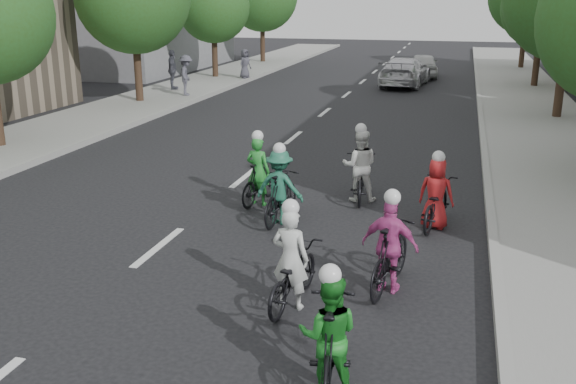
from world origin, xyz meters
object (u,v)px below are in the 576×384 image
at_px(cyclist_5, 360,173).
at_px(spectator_2, 245,64).
at_px(cyclist_1, 280,192).
at_px(cyclist_6, 390,252).
at_px(cyclist_0, 436,200).
at_px(cyclist_2, 259,178).
at_px(spectator_0, 186,75).
at_px(follow_car_lead, 405,72).
at_px(follow_car_trail, 423,65).
at_px(cyclist_4, 292,271).
at_px(cyclist_3, 330,341).
at_px(spectator_1, 172,70).

relative_size(cyclist_5, spectator_2, 1.24).
distance_m(cyclist_1, spectator_2, 23.16).
bearing_deg(cyclist_6, cyclist_0, -89.00).
height_order(cyclist_2, spectator_0, spectator_0).
bearing_deg(cyclist_5, follow_car_lead, -95.50).
bearing_deg(follow_car_trail, follow_car_lead, 75.34).
xyz_separation_m(cyclist_4, follow_car_lead, (-0.64, 25.37, 0.18)).
distance_m(cyclist_0, cyclist_3, 6.16).
bearing_deg(cyclist_5, follow_car_trail, -97.45).
relative_size(cyclist_4, follow_car_lead, 0.36).
bearing_deg(cyclist_0, cyclist_2, 2.87).
relative_size(follow_car_lead, follow_car_trail, 1.27).
bearing_deg(cyclist_0, cyclist_1, 20.80).
bearing_deg(follow_car_lead, spectator_1, 31.29).
bearing_deg(cyclist_3, spectator_2, -77.00).
xyz_separation_m(follow_car_lead, spectator_1, (-10.63, -5.21, 0.35)).
bearing_deg(spectator_0, cyclist_1, -168.14).
bearing_deg(cyclist_0, spectator_2, -51.45).
bearing_deg(cyclist_2, cyclist_3, 125.60).
distance_m(follow_car_trail, spectator_2, 10.27).
height_order(follow_car_lead, spectator_0, spectator_0).
bearing_deg(spectator_0, spectator_2, -22.74).
distance_m(cyclist_3, cyclist_6, 2.92).
height_order(cyclist_2, spectator_1, spectator_1).
xyz_separation_m(cyclist_5, cyclist_6, (1.20, -4.57, 0.00)).
relative_size(cyclist_0, spectator_1, 1.00).
bearing_deg(follow_car_lead, cyclist_4, 96.62).
relative_size(cyclist_1, cyclist_4, 0.98).
xyz_separation_m(cyclist_0, cyclist_3, (-0.94, -6.08, 0.07)).
bearing_deg(cyclist_5, spectator_1, -59.90).
height_order(cyclist_0, cyclist_5, cyclist_5).
bearing_deg(spectator_1, spectator_0, -158.59).
xyz_separation_m(cyclist_6, spectator_2, (-10.67, 24.31, 0.29)).
xyz_separation_m(cyclist_3, cyclist_5, (-0.82, 7.47, -0.00)).
height_order(cyclist_5, spectator_1, spectator_1).
height_order(cyclist_2, follow_car_lead, cyclist_2).
relative_size(cyclist_2, follow_car_lead, 0.33).
height_order(cyclist_4, follow_car_lead, cyclist_4).
bearing_deg(cyclist_5, cyclist_1, 47.59).
height_order(cyclist_1, cyclist_3, cyclist_1).
bearing_deg(cyclist_1, cyclist_5, -118.94).
xyz_separation_m(cyclist_2, spectator_2, (-7.33, 20.60, 0.34)).
relative_size(cyclist_2, follow_car_trail, 0.42).
distance_m(cyclist_2, cyclist_3, 7.24).
relative_size(cyclist_1, cyclist_6, 0.93).
bearing_deg(cyclist_5, cyclist_6, 96.89).
bearing_deg(cyclist_2, spectator_2, -58.97).
xyz_separation_m(cyclist_0, spectator_1, (-13.20, 16.07, 0.53)).
bearing_deg(cyclist_6, cyclist_5, -64.29).
height_order(cyclist_1, cyclist_2, cyclist_1).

